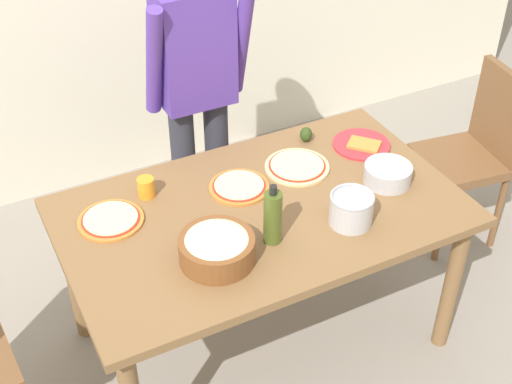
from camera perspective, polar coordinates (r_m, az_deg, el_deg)
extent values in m
plane|color=gray|center=(3.35, 0.40, -11.56)|extent=(8.00, 8.00, 0.00)
cube|color=brown|center=(2.84, 0.46, -1.67)|extent=(1.60, 0.96, 0.04)
cylinder|color=brown|center=(3.19, 15.53, -7.27)|extent=(0.07, 0.07, 0.72)
cylinder|color=brown|center=(3.21, -14.52, -6.57)|extent=(0.07, 0.07, 0.72)
cylinder|color=brown|center=(3.64, 7.61, 0.44)|extent=(0.07, 0.07, 0.72)
cylinder|color=#2D2D38|center=(3.57, -5.75, 1.04)|extent=(0.12, 0.12, 0.85)
cylinder|color=#2D2D38|center=(3.63, -3.12, 1.81)|extent=(0.12, 0.12, 0.85)
cube|color=#56389E|center=(3.24, -5.01, 11.52)|extent=(0.34, 0.20, 0.55)
cylinder|color=#56389E|center=(3.13, -8.24, 10.34)|extent=(0.07, 0.21, 0.55)
cylinder|color=#56389E|center=(3.27, -1.21, 11.95)|extent=(0.07, 0.21, 0.55)
cylinder|color=brown|center=(3.13, -19.67, -12.92)|extent=(0.04, 0.04, 0.45)
cube|color=brown|center=(3.75, 16.19, 2.44)|extent=(0.45, 0.45, 0.05)
cube|color=brown|center=(3.72, 19.18, 6.08)|extent=(0.09, 0.38, 0.45)
cylinder|color=brown|center=(3.92, 12.19, 0.35)|extent=(0.04, 0.04, 0.45)
cylinder|color=brown|center=(3.70, 14.72, -2.64)|extent=(0.04, 0.04, 0.45)
cylinder|color=brown|center=(4.08, 16.34, 1.28)|extent=(0.04, 0.04, 0.45)
cylinder|color=brown|center=(3.87, 18.99, -1.53)|extent=(0.04, 0.04, 0.45)
cylinder|color=beige|center=(3.05, 3.34, 2.03)|extent=(0.28, 0.28, 0.01)
cylinder|color=#B22D1E|center=(3.05, 3.34, 2.16)|extent=(0.25, 0.25, 0.00)
cylinder|color=beige|center=(3.05, 3.35, 2.22)|extent=(0.23, 0.23, 0.00)
cylinder|color=#C67A33|center=(2.93, -1.37, 0.40)|extent=(0.25, 0.25, 0.01)
cylinder|color=#B22D1E|center=(2.93, -1.37, 0.52)|extent=(0.22, 0.22, 0.00)
cylinder|color=beige|center=(2.92, -1.38, 0.58)|extent=(0.21, 0.21, 0.00)
cylinder|color=#C67A33|center=(2.82, -11.65, -2.26)|extent=(0.26, 0.26, 0.01)
cylinder|color=#B22D1E|center=(2.81, -11.67, -2.14)|extent=(0.23, 0.23, 0.00)
cylinder|color=beige|center=(2.81, -11.68, -2.07)|extent=(0.21, 0.21, 0.00)
cylinder|color=red|center=(3.23, 8.51, 3.82)|extent=(0.26, 0.26, 0.01)
cube|color=#CC8438|center=(3.21, 8.73, 3.82)|extent=(0.17, 0.17, 0.01)
cylinder|color=brown|center=(2.57, -3.17, -4.66)|extent=(0.28, 0.28, 0.10)
ellipsoid|color=beige|center=(2.54, -3.20, -3.99)|extent=(0.25, 0.25, 0.05)
cylinder|color=#B7B7BC|center=(3.00, 10.60, 1.44)|extent=(0.20, 0.20, 0.08)
cylinder|color=#47561E|center=(2.61, 1.36, -2.09)|extent=(0.07, 0.07, 0.22)
cylinder|color=black|center=(2.53, 1.40, 0.15)|extent=(0.03, 0.03, 0.04)
cylinder|color=#B7B7BC|center=(2.75, 7.70, -1.46)|extent=(0.17, 0.17, 0.12)
torus|color=#A5A5AD|center=(2.71, 7.81, -0.40)|extent=(0.17, 0.17, 0.01)
cylinder|color=orange|center=(2.90, -8.88, 0.37)|extent=(0.07, 0.07, 0.08)
ellipsoid|color=#2D4219|center=(3.22, 4.06, 4.67)|extent=(0.06, 0.06, 0.07)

